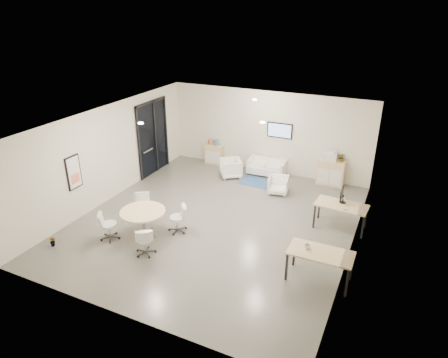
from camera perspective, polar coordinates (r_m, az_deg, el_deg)
room_shell at (r=11.71m, az=-1.15°, el=0.73°), size 9.60×10.60×4.80m
glass_door at (r=15.69m, az=-10.13°, el=6.12°), size 0.09×1.90×2.85m
artwork at (r=12.78m, az=-20.67°, el=0.89°), size 0.05×0.54×1.04m
wall_tv at (r=15.40m, az=7.96°, el=6.89°), size 0.98×0.06×0.58m
ceiling_spots at (r=11.99m, az=-0.29°, el=9.28°), size 3.14×4.14×0.03m
sideboard_left at (r=16.62m, az=-1.40°, el=3.55°), size 0.73×0.38×0.83m
sideboard_right at (r=15.18m, az=15.00°, el=0.91°), size 0.96×0.47×0.96m
books at (r=16.47m, az=-1.53°, el=5.28°), size 0.43×0.14×0.22m
printer at (r=14.96m, az=14.92°, el=3.24°), size 0.53×0.46×0.34m
loveseat at (r=15.69m, az=6.13°, el=1.67°), size 1.49×0.80×0.54m
blue_rug at (r=15.05m, az=4.93°, el=-0.48°), size 1.42×1.00×0.01m
armchair_left at (r=15.37m, az=0.97°, el=1.70°), size 1.01×1.03×0.78m
armchair_right at (r=14.17m, az=7.76°, el=-0.72°), size 0.78×0.75×0.70m
desk_rear at (r=12.26m, az=16.42°, el=-3.87°), size 1.54×0.84×0.78m
desk_front at (r=9.93m, az=13.62°, el=-10.53°), size 1.54×0.77×0.80m
monitor at (r=12.26m, az=16.52°, el=-2.23°), size 0.20×0.50×0.44m
round_table at (r=11.64m, az=-11.52°, el=-4.85°), size 1.29×1.29×0.79m
meeting_chairs at (r=11.79m, az=-11.40°, el=-6.11°), size 2.36×2.36×0.82m
plant_cabinet at (r=14.94m, az=16.51°, el=2.87°), size 0.30×0.33×0.25m
plant_floor at (r=12.19m, az=-23.20°, el=-8.54°), size 0.17×0.31×0.14m
cup at (r=9.91m, az=11.80°, el=-9.36°), size 0.14×0.11×0.13m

